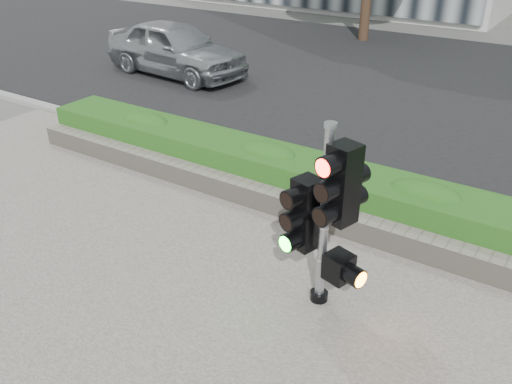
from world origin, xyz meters
TOP-DOWN VIEW (x-y plane):
  - ground at (0.00, 0.00)m, footprint 120.00×120.00m
  - road at (0.00, 10.00)m, footprint 60.00×13.00m
  - curb at (0.00, 3.15)m, footprint 60.00×0.25m
  - stone_wall at (0.00, 1.90)m, footprint 12.00×0.32m
  - hedge at (0.00, 2.55)m, footprint 12.00×1.00m
  - traffic_signal at (1.01, 0.32)m, footprint 0.86×0.70m
  - car_silver at (-7.20, 7.19)m, footprint 4.62×2.22m

SIDE VIEW (x-z plane):
  - ground at x=0.00m, z-range 0.00..0.00m
  - road at x=0.00m, z-range 0.00..0.02m
  - curb at x=0.00m, z-range 0.00..0.12m
  - stone_wall at x=0.00m, z-range 0.03..0.37m
  - hedge at x=0.00m, z-range 0.03..0.71m
  - car_silver at x=-7.20m, z-range 0.02..1.54m
  - traffic_signal at x=1.01m, z-range 0.15..2.49m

